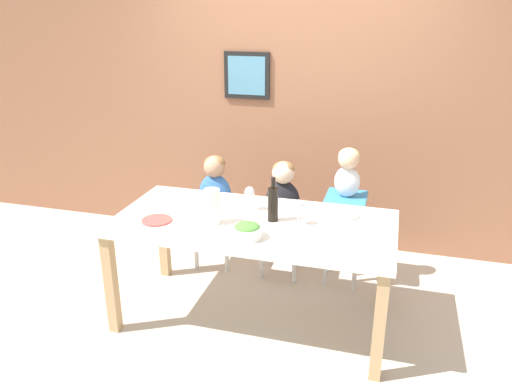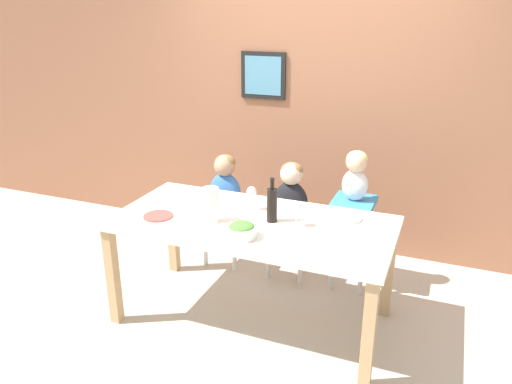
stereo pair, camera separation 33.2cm
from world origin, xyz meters
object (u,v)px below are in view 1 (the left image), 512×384
(dinner_plate_back_left, at_px, (199,198))
(dinner_plate_back_right, at_px, (345,214))
(paper_towel_roll, at_px, (212,207))
(person_child_center, at_px, (283,190))
(salad_bowl_large, at_px, (247,230))
(wine_bottle, at_px, (273,203))
(wine_glass_near, at_px, (299,207))
(wine_glass_far, at_px, (250,193))
(chair_far_left, at_px, (216,222))
(chair_far_center, at_px, (282,230))
(person_baby_right, at_px, (348,168))
(person_child_left, at_px, (215,184))
(chair_right_highchair, at_px, (345,216))
(dinner_plate_front_left, at_px, (157,220))

(dinner_plate_back_left, bearing_deg, dinner_plate_back_right, -0.53)
(dinner_plate_back_left, bearing_deg, paper_towel_roll, -56.55)
(person_child_center, bearing_deg, dinner_plate_back_left, -141.75)
(salad_bowl_large, xyz_separation_m, dinner_plate_back_left, (-0.54, 0.53, -0.04))
(wine_bottle, bearing_deg, dinner_plate_back_right, 26.16)
(wine_glass_near, bearing_deg, wine_bottle, 174.91)
(wine_bottle, height_order, wine_glass_far, wine_bottle)
(chair_far_left, height_order, dinner_plate_back_right, dinner_plate_back_right)
(chair_far_center, xyz_separation_m, person_child_center, (0.00, 0.00, 0.34))
(person_baby_right, xyz_separation_m, paper_towel_roll, (-0.79, -0.82, -0.08))
(paper_towel_roll, height_order, wine_glass_far, paper_towel_roll)
(chair_far_left, relative_size, person_baby_right, 1.21)
(person_baby_right, bearing_deg, person_child_left, -179.97)
(chair_far_center, xyz_separation_m, wine_glass_far, (-0.12, -0.52, 0.50))
(salad_bowl_large, bearing_deg, chair_far_left, 120.60)
(salad_bowl_large, bearing_deg, paper_towel_roll, 152.57)
(person_child_left, bearing_deg, chair_far_left, -90.00)
(person_child_left, bearing_deg, person_baby_right, 0.03)
(person_child_left, xyz_separation_m, person_child_center, (0.57, 0.00, 0.00))
(chair_far_left, relative_size, dinner_plate_back_left, 2.30)
(chair_right_highchair, bearing_deg, person_baby_right, 90.00)
(chair_far_center, relative_size, wine_bottle, 1.52)
(person_child_center, height_order, wine_bottle, wine_bottle)
(wine_bottle, distance_m, wine_glass_near, 0.18)
(person_child_left, bearing_deg, wine_bottle, -45.29)
(chair_right_highchair, relative_size, person_child_center, 1.45)
(dinner_plate_front_left, relative_size, dinner_plate_back_left, 1.00)
(wine_bottle, height_order, paper_towel_roll, wine_bottle)
(salad_bowl_large, distance_m, dinner_plate_front_left, 0.66)
(person_baby_right, height_order, dinner_plate_front_left, person_baby_right)
(person_child_left, distance_m, person_child_center, 0.57)
(wine_glass_far, distance_m, dinner_plate_back_right, 0.67)
(dinner_plate_front_left, bearing_deg, chair_far_left, 84.47)
(chair_right_highchair, height_order, wine_glass_near, wine_glass_near)
(wine_glass_far, height_order, dinner_plate_back_right, wine_glass_far)
(chair_right_highchair, height_order, wine_glass_far, wine_glass_far)
(chair_right_highchair, distance_m, person_baby_right, 0.39)
(chair_right_highchair, height_order, person_child_center, person_child_center)
(person_child_center, distance_m, person_baby_right, 0.55)
(wine_bottle, distance_m, paper_towel_roll, 0.40)
(dinner_plate_back_right, bearing_deg, paper_towel_roll, -155.45)
(dinner_plate_front_left, bearing_deg, wine_bottle, 16.55)
(chair_right_highchair, bearing_deg, dinner_plate_back_right, -84.91)
(person_baby_right, height_order, dinner_plate_back_right, person_baby_right)
(salad_bowl_large, bearing_deg, person_child_left, 120.56)
(paper_towel_roll, distance_m, dinner_plate_back_left, 0.48)
(chair_far_left, distance_m, person_child_center, 0.67)
(person_baby_right, bearing_deg, person_child_center, -179.94)
(person_child_center, bearing_deg, chair_right_highchair, -0.17)
(chair_far_center, height_order, paper_towel_roll, paper_towel_roll)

